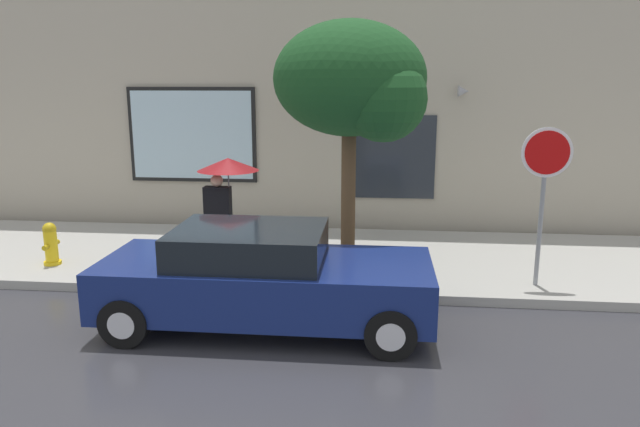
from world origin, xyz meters
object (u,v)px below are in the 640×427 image
Objects in this scene: parked_car at (263,278)px; pedestrian_with_umbrella at (225,178)px; fire_hydrant at (51,244)px; stop_sign at (545,175)px; street_tree at (356,84)px.

pedestrian_with_umbrella reaches higher than parked_car.
parked_car reaches higher than fire_hydrant.
stop_sign reaches higher than parked_car.
street_tree is at bearing 61.93° from parked_car.
street_tree reaches higher than pedestrian_with_umbrella.
pedestrian_with_umbrella is 0.75× the size of stop_sign.
pedestrian_with_umbrella is at bearing 115.24° from parked_car.
street_tree is at bearing 2.42° from fire_hydrant.
fire_hydrant is 0.40× the size of pedestrian_with_umbrella.
parked_car is at bearing -64.76° from pedestrian_with_umbrella.
parked_car is 5.90× the size of fire_hydrant.
parked_car is at bearing -118.07° from street_tree.
pedestrian_with_umbrella is at bearing 8.70° from fire_hydrant.
pedestrian_with_umbrella is (-1.12, 2.38, 0.97)m from parked_car.
pedestrian_with_umbrella is 5.22m from stop_sign.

